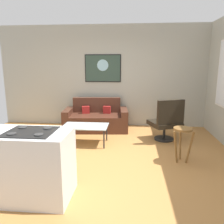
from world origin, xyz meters
TOP-DOWN VIEW (x-y plane):
  - ground at (0.00, 0.00)m, footprint 6.40×6.40m
  - back_wall at (0.00, 2.42)m, footprint 6.40×0.05m
  - couch at (-0.38, 1.88)m, footprint 1.74×0.99m
  - coffee_table at (-0.43, 0.74)m, footprint 0.98×0.60m
  - armchair at (1.38, 1.11)m, footprint 0.82×0.80m
  - bar_stool at (1.49, -0.03)m, footprint 0.38×0.37m
  - kitchen_counter at (-0.95, -1.34)m, footprint 1.53×0.66m
  - wall_painting at (-0.25, 2.38)m, footprint 1.01×0.03m

SIDE VIEW (x-z plane):
  - ground at x=0.00m, z-range -0.04..0.00m
  - couch at x=-0.38m, z-range -0.14..0.70m
  - coffee_table at x=-0.43m, z-range 0.18..0.59m
  - kitchen_counter at x=-0.95m, z-range -0.01..0.91m
  - armchair at x=1.38m, z-range -0.03..0.95m
  - bar_stool at x=1.49m, z-range 0.18..0.81m
  - back_wall at x=0.00m, z-range 0.00..2.80m
  - wall_painting at x=-0.25m, z-range 1.25..2.01m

